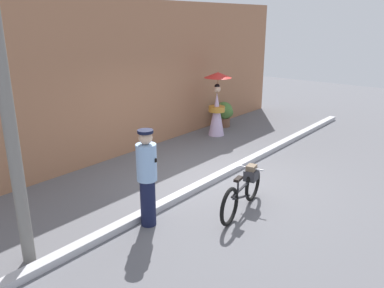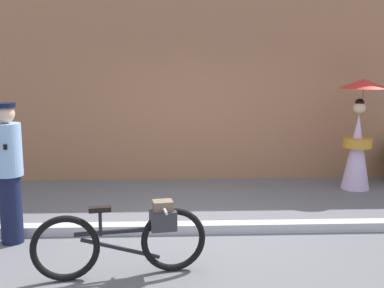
{
  "view_description": "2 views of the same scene",
  "coord_description": "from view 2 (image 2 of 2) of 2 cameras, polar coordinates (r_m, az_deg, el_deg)",
  "views": [
    {
      "loc": [
        -6.35,
        -4.62,
        3.39
      ],
      "look_at": [
        -0.28,
        0.4,
        0.83
      ],
      "focal_mm": 36.24,
      "sensor_mm": 36.0,
      "label": 1
    },
    {
      "loc": [
        -0.29,
        -5.78,
        2.14
      ],
      "look_at": [
        -0.04,
        0.26,
        1.11
      ],
      "focal_mm": 44.04,
      "sensor_mm": 36.0,
      "label": 2
    }
  ],
  "objects": [
    {
      "name": "building_wall",
      "position": [
        8.83,
        -0.49,
        8.27
      ],
      "size": [
        14.0,
        0.4,
        3.85
      ],
      "primitive_type": "cube",
      "color": "#9E6B4C",
      "rests_on": "ground_plane"
    },
    {
      "name": "ground_plane",
      "position": [
        6.17,
        0.49,
        -10.62
      ],
      "size": [
        30.0,
        30.0,
        0.0
      ],
      "primitive_type": "plane",
      "color": "slate"
    },
    {
      "name": "sidewalk_curb",
      "position": [
        6.15,
        0.49,
        -10.1
      ],
      "size": [
        14.0,
        0.2,
        0.12
      ],
      "primitive_type": "cube",
      "color": "#B2B2B7",
      "rests_on": "ground_plane"
    },
    {
      "name": "person_with_parasol",
      "position": [
        8.54,
        19.51,
        1.16
      ],
      "size": [
        0.82,
        0.82,
        1.9
      ],
      "color": "silver",
      "rests_on": "ground_plane"
    },
    {
      "name": "bicycle_near_officer",
      "position": [
        4.91,
        -7.65,
        -11.18
      ],
      "size": [
        1.75,
        0.5,
        0.77
      ],
      "color": "black",
      "rests_on": "ground_plane"
    },
    {
      "name": "person_officer",
      "position": [
        5.99,
        -21.35,
        -2.89
      ],
      "size": [
        0.34,
        0.38,
        1.7
      ],
      "color": "#141938",
      "rests_on": "ground_plane"
    }
  ]
}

